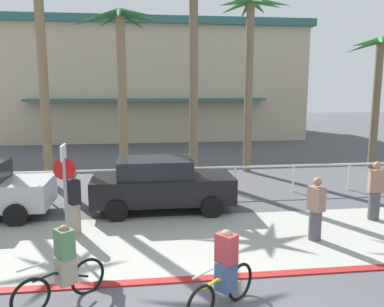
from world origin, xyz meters
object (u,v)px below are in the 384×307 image
object	(u,v)px
car_black_2	(161,184)
pedestrian_0	(74,204)
pedestrian_2	(316,212)
cyclist_black_1	(63,266)
pedestrian_1	(375,193)
palm_tree_6	(378,71)
palm_tree_5	(250,40)
stop_sign_bike_lane	(65,181)
palm_tree_4	(194,28)
cyclist_yellow_0	(224,272)
palm_tree_2	(40,13)
palm_tree_3	(121,52)

from	to	relation	value
car_black_2	pedestrian_0	world-z (taller)	pedestrian_0
pedestrian_0	pedestrian_2	xyz separation A→B (m)	(6.19, -1.23, -0.06)
cyclist_black_1	pedestrian_1	size ratio (longest dim) A/B	0.85
pedestrian_2	palm_tree_6	bearing A→B (deg)	51.48
pedestrian_1	pedestrian_2	distance (m)	2.71
cyclist_black_1	palm_tree_5	bearing A→B (deg)	59.21
palm_tree_6	pedestrian_2	bearing A→B (deg)	-128.52
stop_sign_bike_lane	palm_tree_4	bearing A→B (deg)	60.31
palm_tree_6	cyclist_black_1	xyz separation A→B (m)	(-12.47, -10.58, -3.89)
palm_tree_5	cyclist_yellow_0	world-z (taller)	palm_tree_5
car_black_2	cyclist_yellow_0	xyz separation A→B (m)	(0.82, -5.79, -0.18)
palm_tree_4	palm_tree_6	bearing A→B (deg)	6.24
car_black_2	pedestrian_0	size ratio (longest dim) A/B	2.48
stop_sign_bike_lane	cyclist_yellow_0	distance (m)	4.60
palm_tree_2	pedestrian_2	distance (m)	12.17
stop_sign_bike_lane	palm_tree_3	distance (m)	7.75
palm_tree_2	pedestrian_0	bearing A→B (deg)	-71.96
pedestrian_0	palm_tree_6	bearing A→B (deg)	29.01
palm_tree_4	palm_tree_6	distance (m)	9.02
palm_tree_5	cyclist_black_1	bearing A→B (deg)	-120.79
pedestrian_1	pedestrian_0	bearing A→B (deg)	-179.77
palm_tree_4	pedestrian_2	bearing A→B (deg)	-73.67
palm_tree_4	pedestrian_0	world-z (taller)	palm_tree_4
palm_tree_6	cyclist_yellow_0	size ratio (longest dim) A/B	4.12
stop_sign_bike_lane	palm_tree_3	size ratio (longest dim) A/B	0.37
palm_tree_4	pedestrian_2	distance (m)	9.46
palm_tree_6	pedestrian_2	size ratio (longest dim) A/B	3.73
stop_sign_bike_lane	pedestrian_2	distance (m)	6.28
palm_tree_4	car_black_2	xyz separation A→B (m)	(-1.62, -4.42, -5.39)
car_black_2	pedestrian_2	bearing A→B (deg)	-38.07
cyclist_yellow_0	pedestrian_0	size ratio (longest dim) A/B	0.85
palm_tree_5	car_black_2	world-z (taller)	palm_tree_5
palm_tree_4	palm_tree_2	bearing A→B (deg)	-176.15
pedestrian_2	cyclist_yellow_0	bearing A→B (deg)	-136.42
pedestrian_0	pedestrian_2	world-z (taller)	pedestrian_0
palm_tree_2	pedestrian_1	world-z (taller)	palm_tree_2
pedestrian_0	pedestrian_1	world-z (taller)	pedestrian_0
car_black_2	cyclist_black_1	size ratio (longest dim) A/B	2.93
stop_sign_bike_lane	cyclist_black_1	xyz separation A→B (m)	(0.38, -2.52, -0.98)
car_black_2	cyclist_yellow_0	world-z (taller)	car_black_2
palm_tree_6	car_black_2	world-z (taller)	palm_tree_6
palm_tree_5	palm_tree_6	distance (m)	6.33
stop_sign_bike_lane	car_black_2	size ratio (longest dim) A/B	0.58
palm_tree_2	palm_tree_6	bearing A→B (deg)	5.28
palm_tree_4	car_black_2	size ratio (longest dim) A/B	1.92
stop_sign_bike_lane	cyclist_black_1	world-z (taller)	stop_sign_bike_lane
car_black_2	cyclist_yellow_0	size ratio (longest dim) A/B	2.93
car_black_2	palm_tree_4	bearing A→B (deg)	69.83
car_black_2	cyclist_black_1	distance (m)	5.59
car_black_2	palm_tree_6	bearing A→B (deg)	27.28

